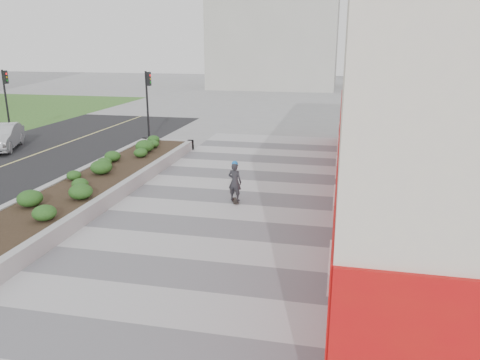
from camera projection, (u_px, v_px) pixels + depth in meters
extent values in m
plane|color=gray|center=(149.00, 309.00, 10.54)|extent=(160.00, 160.00, 0.00)
cube|color=#A8A8AD|center=(190.00, 253.00, 13.35)|extent=(8.00, 36.00, 0.01)
cube|color=beige|center=(429.00, 95.00, 16.44)|extent=(6.00, 24.00, 8.00)
cube|color=#BA120E|center=(339.00, 160.00, 17.74)|extent=(0.12, 24.00, 3.00)
cube|color=#9E9EA0|center=(168.00, 144.00, 26.44)|extent=(3.00, 0.30, 0.55)
cube|color=#9E9EA0|center=(55.00, 188.00, 18.41)|extent=(0.30, 18.00, 0.55)
cube|color=#9E9EA0|center=(119.00, 193.00, 17.86)|extent=(0.30, 18.00, 0.55)
cube|color=#2D2116|center=(87.00, 191.00, 18.14)|extent=(2.40, 17.40, 0.50)
cylinder|color=black|center=(148.00, 107.00, 27.83)|extent=(0.12, 0.12, 4.20)
cube|color=black|center=(149.00, 79.00, 27.33)|extent=(0.18, 0.28, 0.80)
cylinder|color=black|center=(7.00, 104.00, 29.22)|extent=(0.12, 0.12, 4.20)
cube|color=black|center=(5.00, 77.00, 28.72)|extent=(0.18, 0.28, 0.80)
cube|color=#ADAAA3|center=(276.00, 9.00, 60.31)|extent=(16.00, 12.00, 20.00)
cylinder|color=#595654|center=(207.00, 255.00, 13.25)|extent=(0.44, 0.44, 0.01)
cube|color=black|center=(235.00, 201.00, 17.61)|extent=(0.45, 0.74, 0.02)
imported|color=#25252A|center=(235.00, 182.00, 17.40)|extent=(0.60, 0.47, 1.46)
sphere|color=blue|center=(235.00, 164.00, 17.21)|extent=(0.23, 0.23, 0.23)
imported|color=#B7B9BF|center=(2.00, 137.00, 26.16)|extent=(3.09, 4.53, 1.41)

